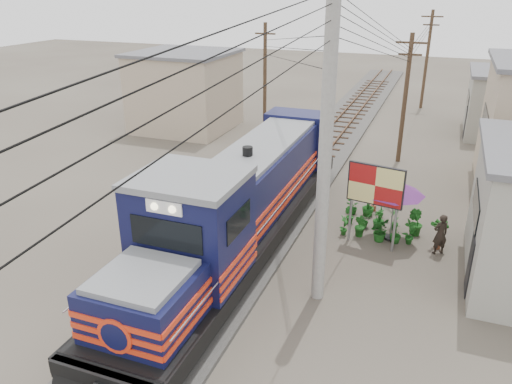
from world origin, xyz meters
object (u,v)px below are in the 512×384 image
at_px(billboard, 375,187).
at_px(market_umbrella, 396,188).
at_px(locomotive, 242,204).
at_px(vendor, 440,234).

bearing_deg(billboard, market_umbrella, 61.45).
distance_m(locomotive, market_umbrella, 5.89).
xyz_separation_m(billboard, vendor, (2.48, 0.28, -1.62)).
distance_m(billboard, market_umbrella, 1.07).
xyz_separation_m(locomotive, vendor, (7.03, 2.16, -1.03)).
relative_size(locomotive, vendor, 10.66).
height_order(locomotive, market_umbrella, locomotive).
relative_size(billboard, market_umbrella, 1.30).
height_order(billboard, market_umbrella, billboard).
height_order(market_umbrella, vendor, market_umbrella).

